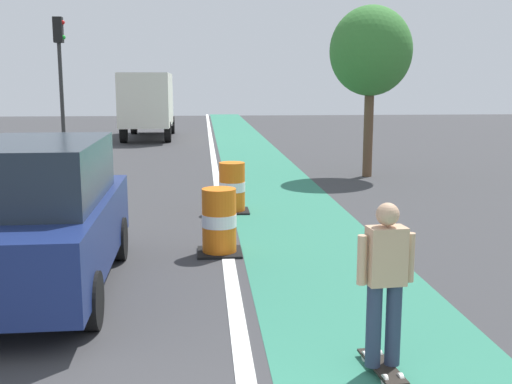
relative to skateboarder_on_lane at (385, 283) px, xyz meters
name	(u,v)px	position (x,y,z in m)	size (l,w,h in m)	color
bike_lane_strip	(278,194)	(0.17, 9.86, -0.91)	(2.50, 80.00, 0.01)	#2D755B
lane_divider_stripe	(219,195)	(-1.33, 9.86, -0.91)	(0.20, 80.00, 0.01)	silver
skateboarder_on_lane	(385,283)	(0.00, 0.00, 0.00)	(0.57, 0.82, 1.69)	black
parked_suv_nearest	(40,216)	(-3.89, 2.76, 0.12)	(1.98, 4.63, 2.04)	navy
traffic_barrel_front	(219,222)	(-1.46, 4.42, -0.38)	(0.73, 0.73, 1.09)	orange
traffic_barrel_mid	(232,188)	(-1.10, 7.74, -0.38)	(0.73, 0.73, 1.09)	orange
delivery_truck_down_block	(148,102)	(-4.43, 26.29, 0.94)	(2.43, 7.63, 3.23)	silver
traffic_light_corner	(60,63)	(-6.83, 17.89, 2.59)	(0.41, 0.32, 5.10)	#2D2D2D
street_tree_sidewalk	(371,52)	(3.20, 12.63, 2.76)	(2.40, 2.40, 5.00)	brown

